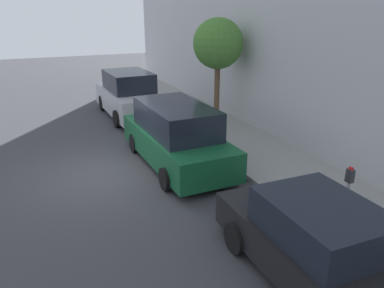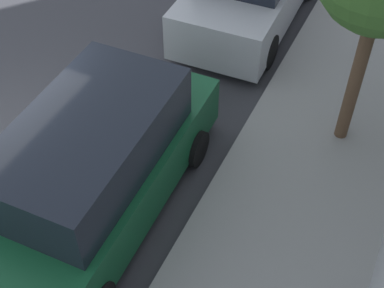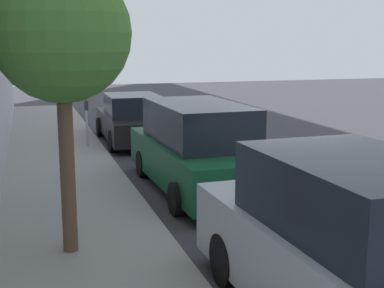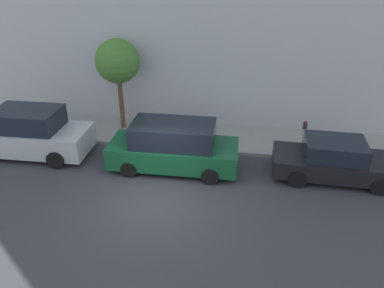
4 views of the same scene
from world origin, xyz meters
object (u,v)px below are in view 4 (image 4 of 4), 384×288
parked_sedan_nearest (335,161)px  fire_hydrant (0,123)px  street_tree (118,62)px  parked_suv_third (30,133)px  parking_meter_near (304,133)px  parked_minivan_second (174,147)px

parked_sedan_nearest → fire_hydrant: size_ratio=6.58×
parked_sedan_nearest → street_tree: street_tree is taller
parked_sedan_nearest → fire_hydrant: 14.62m
parked_sedan_nearest → fire_hydrant: parked_sedan_nearest is taller
street_tree → fire_hydrant: (-1.24, 5.50, -2.78)m
parked_suv_third → parking_meter_near: 11.13m
parked_suv_third → street_tree: (2.82, -2.96, 2.34)m
street_tree → fire_hydrant: size_ratio=5.96×
street_tree → parked_suv_third: bearing=133.6°
parked_sedan_nearest → parked_suv_third: size_ratio=0.93×
parked_minivan_second → parking_meter_near: parked_minivan_second is taller
fire_hydrant → parking_meter_near: bearing=-89.6°
parked_sedan_nearest → fire_hydrant: (1.45, 14.55, -0.23)m
parked_suv_third → fire_hydrant: parked_suv_third is taller
parked_suv_third → street_tree: bearing=-46.4°
street_tree → fire_hydrant: bearing=102.7°
parked_suv_third → street_tree: size_ratio=1.18×
parking_meter_near → street_tree: (1.14, 8.04, 2.26)m
parked_sedan_nearest → parked_minivan_second: size_ratio=0.92×
parked_suv_third → parking_meter_near: parked_suv_third is taller
fire_hydrant → parked_minivan_second: bearing=-101.4°
parked_suv_third → parking_meter_near: bearing=-81.3°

